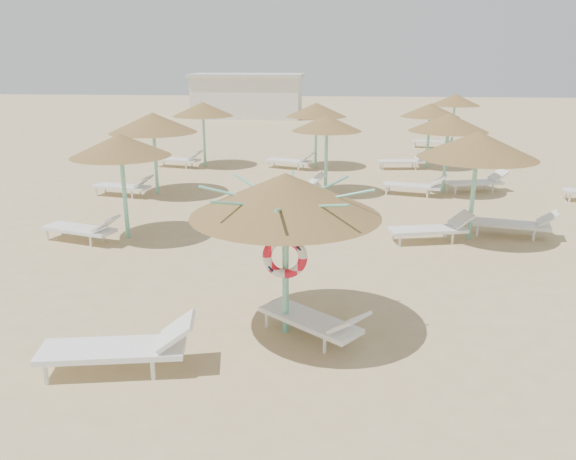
{
  "coord_description": "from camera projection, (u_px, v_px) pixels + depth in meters",
  "views": [
    {
      "loc": [
        1.16,
        -8.34,
        4.44
      ],
      "look_at": [
        0.21,
        1.78,
        1.3
      ],
      "focal_mm": 35.0,
      "sensor_mm": 36.0,
      "label": 1
    }
  ],
  "objects": [
    {
      "name": "ground",
      "position": [
        266.0,
        335.0,
        9.34
      ],
      "size": [
        120.0,
        120.0,
        0.0
      ],
      "primitive_type": "plane",
      "color": "tan",
      "rests_on": "ground"
    },
    {
      "name": "main_palapa",
      "position": [
        285.0,
        196.0,
        8.78
      ],
      "size": [
        3.04,
        3.04,
        2.72
      ],
      "color": "#77CFB1",
      "rests_on": "ground"
    },
    {
      "name": "lounger_main_a",
      "position": [
        123.0,
        347.0,
        8.18
      ],
      "size": [
        2.33,
        1.06,
        0.82
      ],
      "rotation": [
        0.0,
        0.0,
        0.18
      ],
      "color": "white",
      "rests_on": "ground"
    },
    {
      "name": "lounger_main_b",
      "position": [
        316.0,
        321.0,
        9.12
      ],
      "size": [
        1.89,
        1.66,
        0.71
      ],
      "rotation": [
        0.0,
        0.0,
        -0.67
      ],
      "color": "white",
      "rests_on": "ground"
    },
    {
      "name": "palapa_field",
      "position": [
        381.0,
        124.0,
        18.69
      ],
      "size": [
        19.7,
        19.45,
        2.72
      ],
      "color": "#77CFB1",
      "rests_on": "ground"
    },
    {
      "name": "service_hut",
      "position": [
        248.0,
        96.0,
        42.69
      ],
      "size": [
        8.4,
        4.4,
        3.25
      ],
      "color": "silver",
      "rests_on": "ground"
    }
  ]
}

